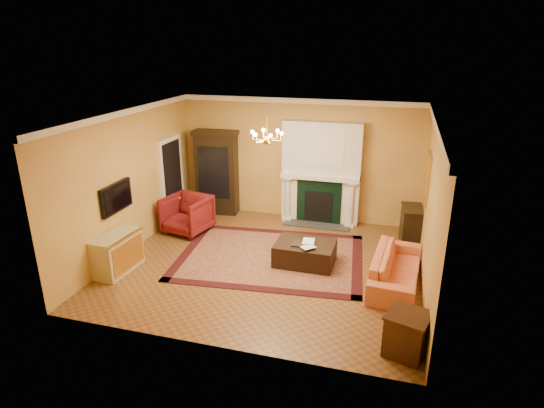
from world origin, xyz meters
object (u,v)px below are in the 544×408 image
at_px(coral_sofa, 397,263).
at_px(leather_ottoman, 305,253).
at_px(console_table, 411,226).
at_px(wingback_armchair, 187,213).
at_px(pedestal_table, 180,207).
at_px(china_cabinet, 217,174).
at_px(end_table, 407,335).
at_px(commode, 117,253).

relative_size(coral_sofa, leather_ottoman, 1.75).
xyz_separation_m(console_table, leather_ottoman, (-2.05, -1.63, -0.17)).
bearing_deg(wingback_armchair, console_table, 21.12).
xyz_separation_m(pedestal_table, coral_sofa, (5.22, -1.62, -0.02)).
distance_m(china_cabinet, leather_ottoman, 3.69).
xyz_separation_m(wingback_armchair, leather_ottoman, (3.00, -0.82, -0.25)).
bearing_deg(wingback_armchair, china_cabinet, 94.41).
distance_m(china_cabinet, end_table, 6.71).
height_order(china_cabinet, commode, china_cabinet).
bearing_deg(leather_ottoman, commode, -158.55).
relative_size(china_cabinet, coral_sofa, 1.00).
bearing_deg(wingback_armchair, coral_sofa, -1.17).
xyz_separation_m(china_cabinet, end_table, (4.80, -4.63, -0.72)).
distance_m(pedestal_table, coral_sofa, 5.47).
bearing_deg(leather_ottoman, china_cabinet, 141.84).
height_order(coral_sofa, end_table, coral_sofa).
xyz_separation_m(china_cabinet, console_table, (4.86, -0.63, -0.63)).
bearing_deg(pedestal_table, coral_sofa, -17.20).
bearing_deg(coral_sofa, pedestal_table, 77.39).
height_order(china_cabinet, pedestal_table, china_cabinet).
distance_m(commode, end_table, 5.55).
height_order(china_cabinet, wingback_armchair, china_cabinet).
relative_size(pedestal_table, coral_sofa, 0.35).
xyz_separation_m(commode, coral_sofa, (5.25, 1.01, 0.02)).
relative_size(wingback_armchair, commode, 0.95).
bearing_deg(china_cabinet, pedestal_table, -128.44).
xyz_separation_m(china_cabinet, coral_sofa, (4.60, -2.57, -0.63)).
distance_m(china_cabinet, pedestal_table, 1.29).
relative_size(coral_sofa, end_table, 3.29).
relative_size(wingback_armchair, end_table, 1.55).
relative_size(console_table, leather_ottoman, 0.69).
xyz_separation_m(pedestal_table, console_table, (5.48, 0.32, -0.02)).
bearing_deg(end_table, leather_ottoman, 130.05).
bearing_deg(wingback_armchair, commode, -89.96).
height_order(pedestal_table, coral_sofa, coral_sofa).
relative_size(china_cabinet, commode, 2.01).
relative_size(pedestal_table, leather_ottoman, 0.62).
relative_size(commode, console_table, 1.27).
distance_m(commode, coral_sofa, 5.35).
bearing_deg(commode, coral_sofa, 14.14).
bearing_deg(leather_ottoman, pedestal_table, 159.74).
height_order(china_cabinet, console_table, china_cabinet).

